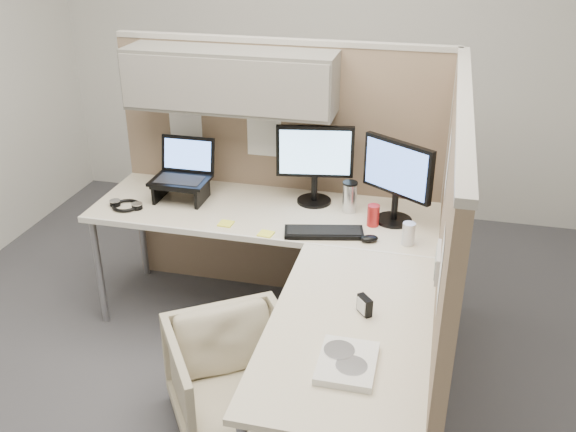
% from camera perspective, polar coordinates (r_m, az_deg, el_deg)
% --- Properties ---
extents(ground, '(4.50, 4.50, 0.00)m').
position_cam_1_polar(ground, '(3.61, -2.56, -13.78)').
color(ground, '#3F3E44').
rests_on(ground, ground).
extents(partition_back, '(2.00, 0.36, 1.63)m').
position_cam_1_polar(partition_back, '(3.83, -2.57, 7.53)').
color(partition_back, '#8B725B').
rests_on(partition_back, ground).
extents(partition_right, '(0.07, 2.03, 1.63)m').
position_cam_1_polar(partition_right, '(2.99, 13.63, -4.74)').
color(partition_right, '#8B725B').
rests_on(partition_right, ground).
extents(desk, '(2.00, 1.98, 0.73)m').
position_cam_1_polar(desk, '(3.29, -0.09, -3.51)').
color(desk, beige).
rests_on(desk, ground).
extents(office_chair, '(0.79, 0.78, 0.60)m').
position_cam_1_polar(office_chair, '(3.14, -4.72, -13.83)').
color(office_chair, '#C4B49C').
rests_on(office_chair, ground).
extents(monitor_left, '(0.44, 0.20, 0.47)m').
position_cam_1_polar(monitor_left, '(3.67, 2.40, 5.14)').
color(monitor_left, black).
rests_on(monitor_left, desk).
extents(monitor_right, '(0.39, 0.27, 0.47)m').
position_cam_1_polar(monitor_right, '(3.48, 9.67, 3.59)').
color(monitor_right, black).
rests_on(monitor_right, desk).
extents(laptop_station, '(0.33, 0.28, 0.35)m').
position_cam_1_polar(laptop_station, '(3.82, -9.37, 3.42)').
color(laptop_station, black).
rests_on(laptop_station, desk).
extents(keyboard, '(0.44, 0.23, 0.02)m').
position_cam_1_polar(keyboard, '(3.40, 3.21, -1.47)').
color(keyboard, black).
rests_on(keyboard, desk).
extents(mouse, '(0.11, 0.09, 0.03)m').
position_cam_1_polar(mouse, '(3.35, 7.25, -2.00)').
color(mouse, black).
rests_on(mouse, desk).
extents(travel_mug, '(0.08, 0.08, 0.18)m').
position_cam_1_polar(travel_mug, '(3.64, 5.51, 1.71)').
color(travel_mug, silver).
rests_on(travel_mug, desk).
extents(soda_can_green, '(0.07, 0.07, 0.12)m').
position_cam_1_polar(soda_can_green, '(3.34, 10.66, -1.56)').
color(soda_can_green, silver).
rests_on(soda_can_green, desk).
extents(soda_can_silver, '(0.07, 0.07, 0.12)m').
position_cam_1_polar(soda_can_silver, '(3.50, 7.58, 0.05)').
color(soda_can_silver, '#B21E1E').
rests_on(soda_can_silver, desk).
extents(sticky_note_a, '(0.08, 0.08, 0.01)m').
position_cam_1_polar(sticky_note_a, '(3.52, -5.54, -0.68)').
color(sticky_note_a, '#F8F841').
rests_on(sticky_note_a, desk).
extents(sticky_note_b, '(0.08, 0.08, 0.01)m').
position_cam_1_polar(sticky_note_b, '(3.40, -1.98, -1.60)').
color(sticky_note_b, '#F8F841').
rests_on(sticky_note_b, desk).
extents(headphones, '(0.20, 0.17, 0.03)m').
position_cam_1_polar(headphones, '(3.81, -14.19, 0.93)').
color(headphones, black).
rests_on(headphones, desk).
extents(paper_stack, '(0.22, 0.28, 0.03)m').
position_cam_1_polar(paper_stack, '(2.50, 5.29, -12.86)').
color(paper_stack, white).
rests_on(paper_stack, desk).
extents(desk_clock, '(0.08, 0.08, 0.08)m').
position_cam_1_polar(desk_clock, '(2.77, 6.81, -7.89)').
color(desk_clock, black).
rests_on(desk_clock, desk).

